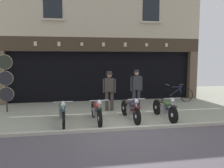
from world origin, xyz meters
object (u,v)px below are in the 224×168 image
Objects in this scene: salesman_left at (109,89)px; tyre_sign_pole at (6,79)px; motorcycle_left at (62,112)px; leaning_bicycle at (177,95)px; motorcycle_center_right at (165,108)px; motorcycle_center at (130,109)px; advert_board_near at (151,70)px; shopkeeper_center at (136,87)px; motorcycle_center_left at (96,111)px; advert_board_far at (167,71)px.

tyre_sign_pole is at bearing 5.08° from salesman_left.
motorcycle_left is 1.22× the size of salesman_left.
motorcycle_center_right is at bearing 149.72° from leaning_bicycle.
advert_board_near is at bearing -123.28° from motorcycle_center.
salesman_left is 4.36m from tyre_sign_pole.
motorcycle_center_right is (3.72, 0.01, -0.01)m from motorcycle_left.
advert_board_near is (1.54, 2.41, 0.64)m from shopkeeper_center.
motorcycle_center_left is (1.18, 0.02, -0.00)m from motorcycle_left.
motorcycle_center_left is at bearing -136.31° from advert_board_far.
motorcycle_center_left is at bearing -1.51° from motorcycle_center.
motorcycle_center is 1.01× the size of motorcycle_center_right.
salesman_left is 4.51m from advert_board_far.
advert_board_far reaches higher than motorcycle_center.
advert_board_near is at bearing -180.00° from advert_board_far.
tyre_sign_pole reaches higher than motorcycle_center_left.
shopkeeper_center is (3.16, 1.87, 0.55)m from motorcycle_left.
motorcycle_center is 1.29m from motorcycle_center_right.
motorcycle_center_left is 2.55m from motorcycle_center_right.
motorcycle_center is 2.00m from shopkeeper_center.
motorcycle_center_left is 1.03× the size of motorcycle_center.
tyre_sign_pole reaches higher than shopkeeper_center.
advert_board_far is (8.00, 1.99, 0.14)m from tyre_sign_pole.
shopkeeper_center is at bearing -4.31° from tyre_sign_pole.
shopkeeper_center is at bearing -135.72° from advert_board_far.
tyre_sign_pole is 7.36m from advert_board_near.
motorcycle_center_right is 4.53m from advert_board_near.
motorcycle_left reaches higher than motorcycle_center_right.
leaning_bicycle reaches higher than motorcycle_center_left.
leaning_bicycle is at bearing -125.96° from motorcycle_center_right.
leaning_bicycle is at bearing -85.81° from advert_board_far.
leaning_bicycle is at bearing 5.90° from tyre_sign_pole.
advert_board_near is at bearing -125.79° from salesman_left.
leaning_bicycle reaches higher than motorcycle_center.
motorcycle_center_right is 0.81× the size of tyre_sign_pole.
shopkeeper_center is at bearing -117.04° from motorcycle_center.
motorcycle_center is at bearing 118.93° from salesman_left.
salesman_left reaches higher than leaning_bicycle.
advert_board_far reaches higher than motorcycle_left.
motorcycle_left is 3.44m from tyre_sign_pole.
motorcycle_center_left is 1.20× the size of salesman_left.
motorcycle_left is at bearing 26.54° from shopkeeper_center.
motorcycle_center_left is 2.10× the size of advert_board_far.
motorcycle_left is 1.18m from motorcycle_center_left.
motorcycle_center is (1.26, 0.07, -0.01)m from motorcycle_center_left.
salesman_left is (-1.80, 1.75, 0.54)m from motorcycle_center_right.
shopkeeper_center is 2.93m from advert_board_near.
motorcycle_center is at bearing -24.51° from tyre_sign_pole.
shopkeeper_center is 1.82× the size of advert_board_near.
advert_board_far is at bearing 0.00° from advert_board_near.
motorcycle_center is at bearing 177.59° from motorcycle_left.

